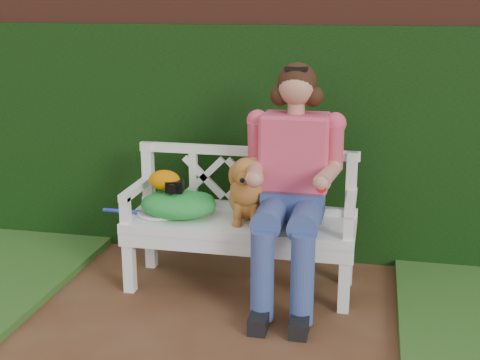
# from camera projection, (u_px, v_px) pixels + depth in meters

# --- Properties ---
(brick_wall) EXTENTS (10.00, 0.30, 2.20)m
(brick_wall) POSITION_uv_depth(u_px,v_px,m) (255.00, 105.00, 4.87)
(brick_wall) COLOR brown
(brick_wall) RESTS_ON ground
(ivy_hedge) EXTENTS (10.00, 0.18, 1.70)m
(ivy_hedge) POSITION_uv_depth(u_px,v_px,m) (250.00, 143.00, 4.73)
(ivy_hedge) COLOR #12340C
(ivy_hedge) RESTS_ON ground
(garden_bench) EXTENTS (1.63, 0.74, 0.48)m
(garden_bench) POSITION_uv_depth(u_px,v_px,m) (240.00, 254.00, 4.26)
(garden_bench) COLOR white
(garden_bench) RESTS_ON ground
(seated_woman) EXTENTS (0.77, 0.95, 1.53)m
(seated_woman) POSITION_uv_depth(u_px,v_px,m) (293.00, 182.00, 4.03)
(seated_woman) COLOR #EB5B7E
(seated_woman) RESTS_ON ground
(dog) EXTENTS (0.40, 0.47, 0.45)m
(dog) POSITION_uv_depth(u_px,v_px,m) (249.00, 187.00, 4.13)
(dog) COLOR #9F5525
(dog) RESTS_ON garden_bench
(tennis_racket) EXTENTS (0.61, 0.37, 0.03)m
(tennis_racket) POSITION_uv_depth(u_px,v_px,m) (155.00, 213.00, 4.27)
(tennis_racket) COLOR silver
(tennis_racket) RESTS_ON garden_bench
(green_bag) EXTENTS (0.54, 0.44, 0.17)m
(green_bag) POSITION_uv_depth(u_px,v_px,m) (178.00, 204.00, 4.24)
(green_bag) COLOR #289B1B
(green_bag) RESTS_ON garden_bench
(camera_item) EXTENTS (0.12, 0.09, 0.07)m
(camera_item) POSITION_uv_depth(u_px,v_px,m) (175.00, 186.00, 4.20)
(camera_item) COLOR black
(camera_item) RESTS_ON green_bag
(baseball_glove) EXTENTS (0.24, 0.19, 0.13)m
(baseball_glove) POSITION_uv_depth(u_px,v_px,m) (165.00, 180.00, 4.23)
(baseball_glove) COLOR #CB6C00
(baseball_glove) RESTS_ON green_bag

